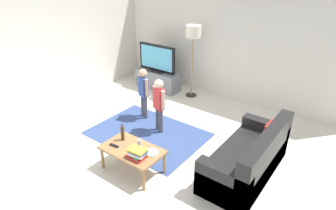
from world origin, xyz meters
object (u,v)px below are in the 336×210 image
(bottle, at_px, (123,133))
(tv_remote, at_px, (114,146))
(child_near_tv, at_px, (143,89))
(child_center, at_px, (159,101))
(floor_lamp, at_px, (193,35))
(tv_stand, at_px, (158,80))
(soda_can, at_px, (139,143))
(book_stack, at_px, (137,153))
(couch, at_px, (251,160))
(plate, at_px, (152,152))
(tv, at_px, (157,58))
(coffee_table, at_px, (132,151))

(bottle, xyz_separation_m, tv_remote, (0.02, -0.22, -0.12))
(child_near_tv, height_order, child_center, child_near_tv)
(floor_lamp, xyz_separation_m, child_center, (0.42, -1.85, -0.88))
(tv_stand, height_order, floor_lamp, floor_lamp)
(child_near_tv, bearing_deg, child_center, -22.76)
(bottle, distance_m, tv_remote, 0.25)
(tv_stand, bearing_deg, bottle, -61.82)
(child_center, xyz_separation_m, tv_remote, (0.14, -1.35, -0.24))
(child_center, height_order, soda_can, child_center)
(tv_stand, distance_m, book_stack, 3.67)
(child_near_tv, relative_size, child_center, 1.00)
(couch, distance_m, floor_lamp, 3.40)
(couch, distance_m, child_near_tv, 2.69)
(tv_stand, relative_size, soda_can, 10.00)
(tv_stand, distance_m, plate, 3.54)
(plate, bearing_deg, child_center, 123.43)
(tv, relative_size, coffee_table, 1.10)
(tv, height_order, tv_remote, tv)
(tv, height_order, soda_can, tv)
(tv, distance_m, plate, 3.54)
(tv_stand, relative_size, plate, 5.45)
(child_near_tv, xyz_separation_m, bottle, (0.75, -1.39, -0.12))
(bottle, bearing_deg, coffee_table, -18.43)
(floor_lamp, height_order, book_stack, floor_lamp)
(coffee_table, xyz_separation_m, tv_remote, (-0.28, -0.12, 0.06))
(tv_remote, bearing_deg, bottle, 90.60)
(child_center, bearing_deg, couch, -5.65)
(couch, height_order, bottle, couch)
(child_center, bearing_deg, tv, 129.67)
(tv_stand, height_order, child_near_tv, child_near_tv)
(couch, distance_m, plate, 1.56)
(tv, relative_size, couch, 0.61)
(tv_stand, height_order, coffee_table, tv_stand)
(couch, bearing_deg, bottle, -153.60)
(soda_can, relative_size, plate, 0.55)
(child_near_tv, bearing_deg, book_stack, -51.70)
(floor_lamp, relative_size, book_stack, 6.00)
(soda_can, distance_m, plate, 0.28)
(tv, distance_m, child_center, 2.18)
(floor_lamp, xyz_separation_m, book_stack, (1.07, -3.19, -1.05))
(tv, xyz_separation_m, tv_remote, (1.53, -3.02, -0.42))
(tv, height_order, book_stack, tv)
(tv, bearing_deg, couch, -28.96)
(child_near_tv, height_order, book_stack, child_near_tv)
(book_stack, distance_m, soda_can, 0.29)
(bottle, distance_m, plate, 0.63)
(soda_can, bearing_deg, tv, 123.80)
(tv, bearing_deg, bottle, -61.64)
(bottle, bearing_deg, child_near_tv, 118.36)
(floor_lamp, bearing_deg, tv, -169.87)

